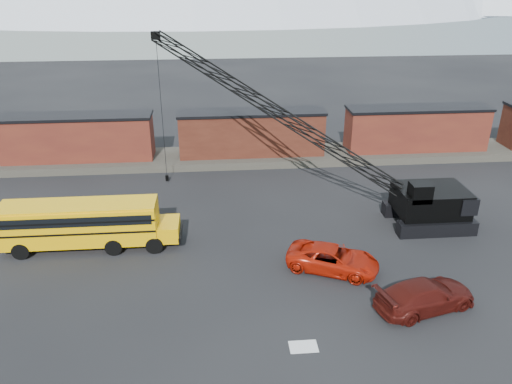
% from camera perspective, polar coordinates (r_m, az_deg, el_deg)
% --- Properties ---
extents(ground, '(160.00, 160.00, 0.00)m').
position_cam_1_polar(ground, '(28.81, 3.04, -12.02)').
color(ground, black).
rests_on(ground, ground).
extents(gravel_berm, '(120.00, 5.00, 0.70)m').
position_cam_1_polar(gravel_berm, '(48.06, -0.49, 4.05)').
color(gravel_berm, '#444038').
rests_on(gravel_berm, ground).
extents(boxcar_west_near, '(13.70, 3.10, 4.17)m').
position_cam_1_polar(boxcar_west_near, '(48.78, -19.70, 5.90)').
color(boxcar_west_near, '#481A14').
rests_on(boxcar_west_near, gravel_berm).
extents(boxcar_mid, '(13.70, 3.10, 4.17)m').
position_cam_1_polar(boxcar_mid, '(47.27, -0.50, 6.79)').
color(boxcar_mid, '#4E2216').
rests_on(boxcar_mid, gravel_berm).
extents(boxcar_east_near, '(13.70, 3.10, 4.17)m').
position_cam_1_polar(boxcar_east_near, '(51.01, 17.86, 6.94)').
color(boxcar_east_near, '#481A14').
rests_on(boxcar_east_near, gravel_berm).
extents(snow_patch, '(1.40, 0.90, 0.02)m').
position_cam_1_polar(snow_patch, '(25.81, 5.44, -17.18)').
color(snow_patch, silver).
rests_on(snow_patch, ground).
extents(school_bus, '(11.65, 2.65, 3.19)m').
position_cam_1_polar(school_bus, '(34.46, -18.91, -3.37)').
color(school_bus, '#DFA104').
rests_on(school_bus, ground).
extents(red_pickup, '(6.16, 4.64, 1.55)m').
position_cam_1_polar(red_pickup, '(31.10, 8.79, -7.55)').
color(red_pickup, '#AB1908').
rests_on(red_pickup, ground).
extents(maroon_suv, '(6.15, 3.82, 1.66)m').
position_cam_1_polar(maroon_suv, '(29.07, 18.78, -11.11)').
color(maroon_suv, '#410F0B').
rests_on(maroon_suv, ground).
extents(crawler_crane, '(22.65, 12.12, 12.72)m').
position_cam_1_polar(crawler_crane, '(37.27, 2.37, 9.13)').
color(crawler_crane, black).
rests_on(crawler_crane, ground).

